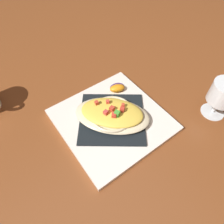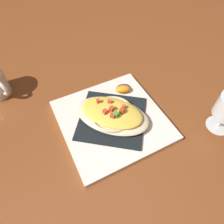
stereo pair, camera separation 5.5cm
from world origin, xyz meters
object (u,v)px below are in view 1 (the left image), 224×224
(square_plate, at_px, (112,120))
(gratin_dish, at_px, (112,114))
(orange_garnish, at_px, (117,88))
(stemmed_glass, at_px, (223,95))

(square_plate, distance_m, gratin_dish, 0.03)
(square_plate, xyz_separation_m, gratin_dish, (0.00, -0.00, 0.03))
(square_plate, bearing_deg, orange_garnish, 134.49)
(orange_garnish, bearing_deg, stemmed_glass, 37.56)
(orange_garnish, bearing_deg, gratin_dish, -45.50)
(square_plate, bearing_deg, gratin_dish, -8.32)
(gratin_dish, xyz_separation_m, orange_garnish, (-0.08, 0.08, -0.01))
(orange_garnish, distance_m, stemmed_glass, 0.30)
(gratin_dish, distance_m, orange_garnish, 0.12)
(square_plate, relative_size, orange_garnish, 4.64)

